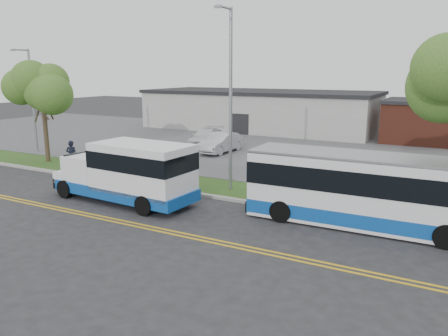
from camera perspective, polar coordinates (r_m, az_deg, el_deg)
The scene contains 18 objects.
ground at distance 23.37m, azimuth -8.93°, elevation -3.61°, with size 140.00×140.00×0.00m, color #28282B.
lane_line_north at distance 20.60m, azimuth -15.46°, elevation -6.14°, with size 70.00×0.12×0.01m, color gold.
lane_line_south at distance 20.40m, azimuth -16.05°, elevation -6.36°, with size 70.00×0.12×0.01m, color gold.
curb at distance 24.20m, azimuth -7.36°, elevation -2.81°, with size 80.00×0.30×0.15m, color #9E9B93.
verge at distance 25.63m, azimuth -5.01°, elevation -1.94°, with size 80.00×3.30×0.10m, color #254617.
parking_lot at distance 37.92m, azimuth 6.81°, elevation 2.77°, with size 80.00×25.00×0.10m, color #4C4C4F.
commercial_building at distance 49.10m, azimuth 4.71°, elevation 7.55°, with size 25.40×10.40×4.35m.
brick_wing at distance 44.10m, azimuth 24.24°, elevation 5.63°, with size 6.30×7.30×3.90m.
tree_west at distance 33.23m, azimuth -22.67°, elevation 9.33°, with size 4.40×4.40×6.91m.
streetlight_near at distance 23.17m, azimuth 0.79°, elevation 9.56°, with size 0.35×1.53×9.50m.
streetlight_far at distance 37.77m, azimuth -23.84°, elevation 8.52°, with size 0.35×1.53×8.00m.
shuttle_bus at distance 22.04m, azimuth -12.11°, elevation -0.35°, with size 8.09×3.05×3.05m.
transit_bus at distance 19.18m, azimuth 19.67°, elevation -2.99°, with size 11.09×2.85×3.06m.
pedestrian at distance 29.91m, azimuth -19.26°, elevation 1.54°, with size 0.72×0.47×1.98m, color black.
parked_car_a at distance 34.69m, azimuth -0.41°, elevation 3.33°, with size 1.65×4.72×1.56m, color #BABBC2.
parked_car_b at distance 38.10m, azimuth -2.33°, elevation 4.07°, with size 2.03×5.00×1.45m, color silver.
grocery_bag_left at distance 30.12m, azimuth -19.88°, elevation -0.05°, with size 0.32×0.32×0.32m, color white.
grocery_bag_right at distance 30.01m, azimuth -18.41°, elevation 0.02°, with size 0.32×0.32×0.32m, color white.
Camera 1 is at (13.76, -17.75, 6.45)m, focal length 35.00 mm.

